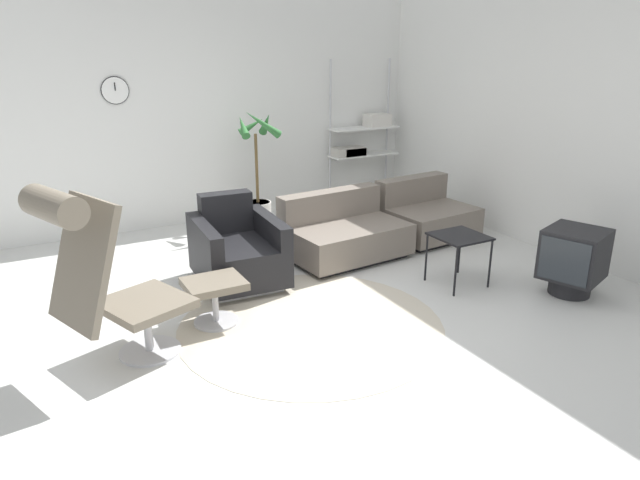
{
  "coord_description": "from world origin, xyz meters",
  "views": [
    {
      "loc": [
        -1.93,
        -3.91,
        2.11
      ],
      "look_at": [
        0.26,
        0.11,
        0.55
      ],
      "focal_mm": 32.0,
      "sensor_mm": 36.0,
      "label": 1
    }
  ],
  "objects_px": {
    "ottoman": "(215,292)",
    "potted_plant": "(258,185)",
    "couch_low": "(343,234)",
    "armchair_red": "(237,252)",
    "side_table": "(459,240)",
    "shelf_unit": "(362,139)",
    "couch_second": "(425,216)",
    "lounge_chair": "(99,267)",
    "crt_television": "(573,259)"
  },
  "relations": [
    {
      "from": "side_table",
      "to": "potted_plant",
      "type": "xyz_separation_m",
      "value": [
        -0.9,
        2.6,
        0.08
      ]
    },
    {
      "from": "armchair_red",
      "to": "side_table",
      "type": "height_order",
      "value": "armchair_red"
    },
    {
      "from": "lounge_chair",
      "to": "armchair_red",
      "type": "bearing_deg",
      "value": 107.65
    },
    {
      "from": "shelf_unit",
      "to": "side_table",
      "type": "bearing_deg",
      "value": -105.14
    },
    {
      "from": "armchair_red",
      "to": "ottoman",
      "type": "bearing_deg",
      "value": 60.71
    },
    {
      "from": "ottoman",
      "to": "armchair_red",
      "type": "distance_m",
      "value": 0.86
    },
    {
      "from": "lounge_chair",
      "to": "crt_television",
      "type": "bearing_deg",
      "value": 59.82
    },
    {
      "from": "potted_plant",
      "to": "ottoman",
      "type": "bearing_deg",
      "value": -120.19
    },
    {
      "from": "couch_second",
      "to": "crt_television",
      "type": "distance_m",
      "value": 1.92
    },
    {
      "from": "ottoman",
      "to": "couch_low",
      "type": "height_order",
      "value": "couch_low"
    },
    {
      "from": "lounge_chair",
      "to": "shelf_unit",
      "type": "height_order",
      "value": "shelf_unit"
    },
    {
      "from": "ottoman",
      "to": "potted_plant",
      "type": "height_order",
      "value": "potted_plant"
    },
    {
      "from": "lounge_chair",
      "to": "potted_plant",
      "type": "height_order",
      "value": "potted_plant"
    },
    {
      "from": "ottoman",
      "to": "couch_low",
      "type": "relative_size",
      "value": 0.36
    },
    {
      "from": "lounge_chair",
      "to": "side_table",
      "type": "relative_size",
      "value": 2.74
    },
    {
      "from": "ottoman",
      "to": "armchair_red",
      "type": "xyz_separation_m",
      "value": [
        0.46,
        0.72,
        0.02
      ]
    },
    {
      "from": "ottoman",
      "to": "armchair_red",
      "type": "relative_size",
      "value": 0.48
    },
    {
      "from": "side_table",
      "to": "shelf_unit",
      "type": "distance_m",
      "value": 3.06
    },
    {
      "from": "crt_television",
      "to": "armchair_red",
      "type": "bearing_deg",
      "value": 36.95
    },
    {
      "from": "lounge_chair",
      "to": "ottoman",
      "type": "height_order",
      "value": "lounge_chair"
    },
    {
      "from": "armchair_red",
      "to": "crt_television",
      "type": "bearing_deg",
      "value": 149.59
    },
    {
      "from": "side_table",
      "to": "shelf_unit",
      "type": "bearing_deg",
      "value": 74.86
    },
    {
      "from": "lounge_chair",
      "to": "couch_second",
      "type": "bearing_deg",
      "value": 88.28
    },
    {
      "from": "crt_television",
      "to": "couch_second",
      "type": "bearing_deg",
      "value": -15.53
    },
    {
      "from": "armchair_red",
      "to": "side_table",
      "type": "bearing_deg",
      "value": 153.32
    },
    {
      "from": "couch_low",
      "to": "ottoman",
      "type": "bearing_deg",
      "value": 20.96
    },
    {
      "from": "couch_second",
      "to": "potted_plant",
      "type": "relative_size",
      "value": 0.71
    },
    {
      "from": "armchair_red",
      "to": "potted_plant",
      "type": "distance_m",
      "value": 1.81
    },
    {
      "from": "side_table",
      "to": "armchair_red",
      "type": "bearing_deg",
      "value": 149.8
    },
    {
      "from": "lounge_chair",
      "to": "couch_second",
      "type": "relative_size",
      "value": 1.26
    },
    {
      "from": "armchair_red",
      "to": "crt_television",
      "type": "height_order",
      "value": "armchair_red"
    },
    {
      "from": "couch_second",
      "to": "crt_television",
      "type": "bearing_deg",
      "value": 88.4
    },
    {
      "from": "couch_low",
      "to": "shelf_unit",
      "type": "height_order",
      "value": "shelf_unit"
    },
    {
      "from": "lounge_chair",
      "to": "couch_second",
      "type": "distance_m",
      "value": 3.95
    },
    {
      "from": "couch_low",
      "to": "potted_plant",
      "type": "bearing_deg",
      "value": -81.94
    },
    {
      "from": "couch_low",
      "to": "shelf_unit",
      "type": "distance_m",
      "value": 2.33
    },
    {
      "from": "armchair_red",
      "to": "side_table",
      "type": "xyz_separation_m",
      "value": [
        1.77,
        -1.03,
        0.14
      ]
    },
    {
      "from": "armchair_red",
      "to": "shelf_unit",
      "type": "relative_size",
      "value": 0.49
    },
    {
      "from": "side_table",
      "to": "potted_plant",
      "type": "bearing_deg",
      "value": 109.05
    },
    {
      "from": "side_table",
      "to": "crt_television",
      "type": "height_order",
      "value": "crt_television"
    },
    {
      "from": "couch_low",
      "to": "potted_plant",
      "type": "distance_m",
      "value": 1.53
    },
    {
      "from": "lounge_chair",
      "to": "ottoman",
      "type": "distance_m",
      "value": 1.04
    },
    {
      "from": "couch_second",
      "to": "side_table",
      "type": "height_order",
      "value": "couch_second"
    },
    {
      "from": "lounge_chair",
      "to": "armchair_red",
      "type": "height_order",
      "value": "lounge_chair"
    },
    {
      "from": "potted_plant",
      "to": "lounge_chair",
      "type": "bearing_deg",
      "value": -129.97
    },
    {
      "from": "lounge_chair",
      "to": "armchair_red",
      "type": "distance_m",
      "value": 1.74
    },
    {
      "from": "ottoman",
      "to": "side_table",
      "type": "xyz_separation_m",
      "value": [
        2.23,
        -0.31,
        0.16
      ]
    },
    {
      "from": "ottoman",
      "to": "side_table",
      "type": "distance_m",
      "value": 2.26
    },
    {
      "from": "couch_second",
      "to": "potted_plant",
      "type": "xyz_separation_m",
      "value": [
        -1.52,
        1.35,
        0.26
      ]
    },
    {
      "from": "side_table",
      "to": "couch_low",
      "type": "bearing_deg",
      "value": 116.0
    }
  ]
}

